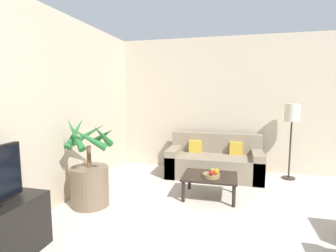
{
  "coord_description": "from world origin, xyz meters",
  "views": [
    {
      "loc": [
        -0.81,
        0.72,
        1.58
      ],
      "look_at": [
        -1.94,
        5.22,
        1.0
      ],
      "focal_mm": 28.0,
      "sensor_mm": 36.0,
      "label": 1
    }
  ],
  "objects": [
    {
      "name": "wall_left",
      "position": [
        -3.2,
        3.07,
        1.35
      ],
      "size": [
        0.06,
        7.75,
        2.7
      ],
      "color": "beige",
      "rests_on": "ground_plane"
    },
    {
      "name": "potted_palm",
      "position": [
        -2.75,
        3.9,
        0.41
      ],
      "size": [
        0.73,
        0.74,
        1.26
      ],
      "color": "brown",
      "rests_on": "ground_plane"
    },
    {
      "name": "apple_green",
      "position": [
        -1.1,
        4.58,
        0.43
      ],
      "size": [
        0.07,
        0.07,
        0.07
      ],
      "color": "olive",
      "rests_on": "fruit_bowl"
    },
    {
      "name": "wall_back",
      "position": [
        0.0,
        6.18,
        1.35
      ],
      "size": [
        7.93,
        0.06,
        2.7
      ],
      "color": "beige",
      "rests_on": "ground_plane"
    },
    {
      "name": "sofa_loveseat",
      "position": [
        -1.14,
        5.66,
        0.27
      ],
      "size": [
        1.75,
        0.8,
        0.79
      ],
      "color": "gray",
      "rests_on": "ground_plane"
    },
    {
      "name": "coffee_table",
      "position": [
        -1.13,
        4.61,
        0.3
      ],
      "size": [
        0.81,
        0.64,
        0.34
      ],
      "color": "black",
      "rests_on": "ground_plane"
    },
    {
      "name": "apple_red",
      "position": [
        -1.1,
        4.44,
        0.44
      ],
      "size": [
        0.08,
        0.08,
        0.08
      ],
      "color": "red",
      "rests_on": "fruit_bowl"
    },
    {
      "name": "fruit_bowl",
      "position": [
        -1.1,
        4.52,
        0.37
      ],
      "size": [
        0.25,
        0.25,
        0.06
      ],
      "color": "#997A4C",
      "rests_on": "coffee_table"
    },
    {
      "name": "orange_fruit",
      "position": [
        -1.03,
        4.51,
        0.44
      ],
      "size": [
        0.09,
        0.09,
        0.09
      ],
      "color": "orange",
      "rests_on": "fruit_bowl"
    },
    {
      "name": "floor_lamp",
      "position": [
        0.22,
        5.85,
        1.14
      ],
      "size": [
        0.26,
        0.26,
        1.39
      ],
      "color": "#2D2823",
      "rests_on": "ground_plane"
    }
  ]
}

